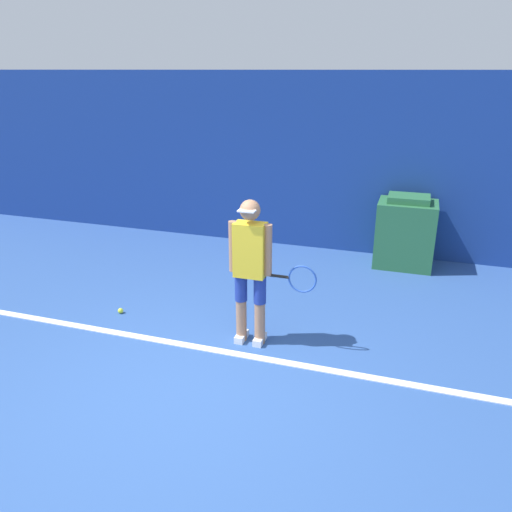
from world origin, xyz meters
The scene contains 6 objects.
ground_plane centered at (0.00, 0.00, 0.00)m, with size 24.00×24.00×0.00m, color #2D5193.
back_wall centered at (0.00, 4.58, 1.46)m, with size 24.00×0.10×2.92m.
court_baseline centered at (0.00, 0.81, 0.01)m, with size 21.60×0.10×0.01m.
tennis_player centered at (0.33, 1.14, 0.93)m, with size 0.98×0.28×1.67m.
tennis_ball centered at (-1.49, 1.28, 0.03)m, with size 0.07×0.07×0.07m.
covered_chair centered at (1.85, 4.14, 0.54)m, with size 0.88×0.68×1.13m.
Camera 1 is at (1.93, -3.62, 2.93)m, focal length 35.00 mm.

